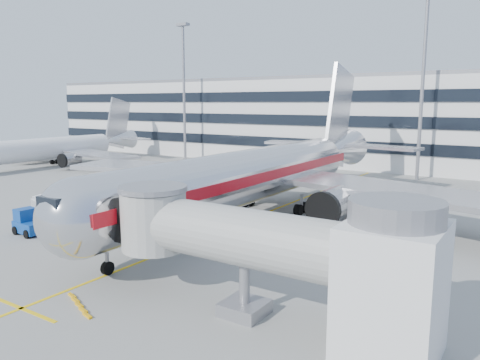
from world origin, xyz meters
The scene contains 15 objects.
ground centered at (0.00, 0.00, 0.00)m, with size 180.00×180.00×0.00m, color gray.
lead_in_line centered at (0.00, 10.00, 0.01)m, with size 0.25×70.00×0.01m, color yellow.
stop_bar centered at (0.00, -14.00, 0.01)m, with size 6.00×0.25×0.01m, color yellow.
main_jet centered at (0.00, 11.72, 4.23)m, with size 50.95×48.70×16.06m.
jet_bridge centered at (12.18, -8.00, 3.87)m, with size 17.80×4.50×7.00m.
terminal centered at (0.00, 57.95, 7.80)m, with size 150.00×24.25×15.60m.
light_mast_west centered at (-35.00, 42.00, 14.88)m, with size 2.40×1.20×25.45m.
light_mast_centre centered at (8.00, 42.00, 14.88)m, with size 2.40×1.20×25.45m.
second_jet centered at (-48.60, 22.80, 3.18)m, with size 38.21×36.52×12.04m.
belt_loader centered at (-7.53, 3.40, 0.57)m, with size 4.22×1.66×2.01m.
baggage_tug centered at (-12.97, -5.14, 0.94)m, with size 2.99×2.03×2.16m.
cargo_container_left centered at (-18.23, 0.16, 0.95)m, with size 2.32×2.32×1.89m.
cargo_container_right centered at (-14.31, -2.50, 0.81)m, with size 1.73×1.73×1.61m.
cargo_container_front centered at (-17.00, -0.98, 0.93)m, with size 2.17×2.17×1.86m.
ramp_worker centered at (-5.45, -3.47, 0.80)m, with size 0.58×0.38×1.60m, color #85F519.
Camera 1 is at (22.90, -27.46, 11.00)m, focal length 35.00 mm.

